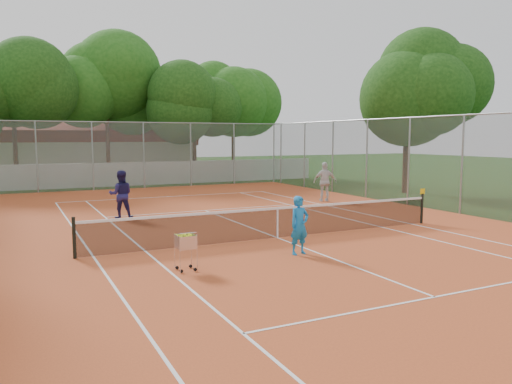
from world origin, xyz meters
name	(u,v)px	position (x,y,z in m)	size (l,w,h in m)	color
ground	(277,238)	(0.00, 0.00, 0.00)	(120.00, 120.00, 0.00)	#15360E
court_pad	(277,238)	(0.00, 0.00, 0.01)	(18.00, 34.00, 0.02)	#BB4E24
court_lines	(277,238)	(0.00, 0.00, 0.02)	(10.98, 23.78, 0.01)	white
tennis_net	(277,222)	(0.00, 0.00, 0.51)	(11.88, 0.10, 0.98)	black
perimeter_fence	(278,174)	(0.00, 0.00, 2.00)	(18.00, 34.00, 4.00)	slate
boundary_wall	(137,174)	(0.00, 19.00, 0.75)	(26.00, 0.30, 1.50)	silver
clubhouse	(83,148)	(-2.00, 29.00, 2.20)	(16.40, 9.00, 4.40)	beige
tropical_trees	(125,110)	(0.00, 22.00, 5.00)	(29.00, 19.00, 10.00)	#13390E
player_near	(299,225)	(-0.51, -2.15, 0.80)	(0.57, 0.37, 1.56)	#1676C1
player_far_left	(121,194)	(-3.58, 5.93, 0.94)	(0.89, 0.70, 1.84)	#1E1A4F
player_far_right	(325,182)	(6.30, 6.73, 0.97)	(1.11, 0.46, 1.90)	silver
ball_hopper	(186,251)	(-3.74, -2.39, 0.49)	(0.45, 0.45, 0.93)	silver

